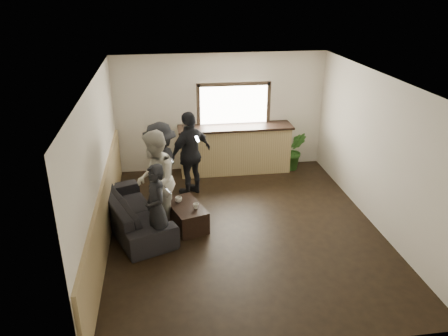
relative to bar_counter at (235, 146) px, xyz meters
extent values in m
cube|color=black|center=(-0.30, -2.70, -0.64)|extent=(5.00, 6.00, 0.01)
cube|color=silver|center=(-0.30, -2.70, 2.16)|extent=(5.00, 6.00, 0.01)
cube|color=silver|center=(-0.30, 0.30, 0.76)|extent=(5.00, 0.01, 2.80)
cube|color=silver|center=(-0.30, -5.70, 0.76)|extent=(5.00, 0.01, 2.80)
cube|color=silver|center=(-2.80, -2.70, 0.76)|extent=(0.01, 6.00, 2.80)
cube|color=silver|center=(2.20, -2.70, 0.76)|extent=(0.01, 6.00, 2.80)
cube|color=tan|center=(-2.77, -2.70, -0.09)|extent=(0.06, 5.90, 1.10)
cube|color=tan|center=(0.00, -0.02, -0.09)|extent=(2.60, 0.60, 1.10)
cube|color=black|center=(0.00, -0.02, 0.48)|extent=(2.70, 0.68, 0.05)
cube|color=white|center=(0.00, 0.26, 0.96)|extent=(1.60, 0.06, 0.90)
cube|color=#3F3326|center=(0.00, 0.23, 1.45)|extent=(1.72, 0.08, 0.08)
cube|color=#3F3326|center=(-0.84, 0.23, 0.96)|extent=(0.08, 0.08, 1.06)
cube|color=#3F3326|center=(0.84, 0.23, 0.96)|extent=(0.08, 0.08, 1.06)
imported|color=black|center=(-2.33, -2.35, -0.31)|extent=(1.65, 2.43, 0.66)
cube|color=black|center=(-1.34, -2.44, -0.42)|extent=(0.81, 1.09, 0.43)
imported|color=silver|center=(-1.47, -2.29, -0.16)|extent=(0.15, 0.15, 0.10)
imported|color=silver|center=(-1.17, -2.59, -0.16)|extent=(0.14, 0.14, 0.10)
imported|color=#2D6623|center=(1.45, -0.11, -0.15)|extent=(0.59, 0.51, 0.97)
imported|color=black|center=(-1.88, -3.11, 0.14)|extent=(0.54, 0.66, 1.56)
cube|color=black|center=(-1.67, -3.04, 0.42)|extent=(0.11, 0.10, 0.12)
cube|color=white|center=(-1.67, -3.05, 0.43)|extent=(0.09, 0.09, 0.11)
imported|color=beige|center=(-1.88, -2.37, 0.30)|extent=(0.78, 0.97, 1.88)
cube|color=black|center=(-1.66, -2.39, 0.37)|extent=(0.10, 0.08, 0.12)
cube|color=white|center=(-1.66, -2.40, 0.38)|extent=(0.08, 0.07, 0.11)
imported|color=black|center=(-1.77, -1.64, 0.26)|extent=(1.01, 1.32, 1.81)
cube|color=black|center=(-1.56, -1.71, 0.44)|extent=(0.11, 0.10, 0.12)
cube|color=white|center=(-1.56, -1.72, 0.45)|extent=(0.09, 0.08, 0.11)
imported|color=black|center=(-1.14, -1.08, 0.28)|extent=(1.13, 1.02, 1.85)
cube|color=black|center=(-1.01, -1.26, 0.67)|extent=(0.11, 0.12, 0.12)
cube|color=white|center=(-1.01, -1.26, 0.68)|extent=(0.10, 0.10, 0.11)
camera|label=1|loc=(-1.68, -9.69, 3.66)|focal=35.00mm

